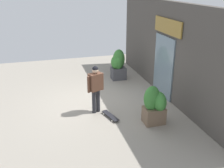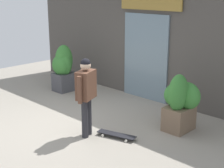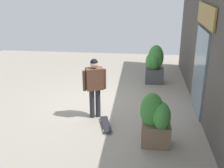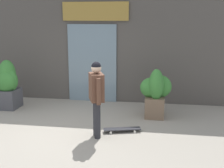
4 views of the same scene
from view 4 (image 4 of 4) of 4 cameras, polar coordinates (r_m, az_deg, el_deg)
The scene contains 6 objects.
ground_plane at distance 6.84m, azimuth -8.74°, elevation -9.04°, with size 12.00×12.00×0.00m, color gray.
building_facade at distance 9.09m, azimuth -3.68°, elevation 7.62°, with size 8.64×0.31×3.45m.
skateboarder at distance 6.29m, azimuth -2.91°, elevation -1.49°, with size 0.40×0.58×1.60m.
skateboard at distance 6.82m, azimuth 1.90°, elevation -8.39°, with size 0.84×0.40×0.08m.
planter_box_left at distance 7.74m, azimuth 8.08°, elevation -1.44°, with size 0.78×0.67×1.24m.
planter_box_right at distance 8.81m, azimuth -18.79°, elevation 0.00°, with size 0.59×0.63×1.34m.
Camera 4 is at (2.01, -6.03, 2.52)m, focal length 49.13 mm.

